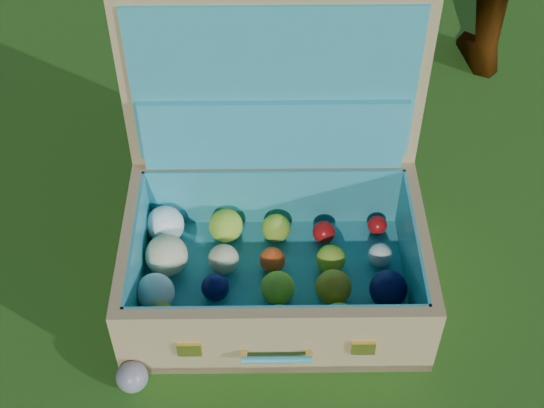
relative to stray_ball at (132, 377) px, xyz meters
The scene contains 3 objects.
ground 0.39m from the stray_ball, 22.95° to the left, with size 60.00×60.00×0.00m, color #215114.
stray_ball is the anchor object (origin of this frame).
suitcase 0.43m from the stray_ball, 44.61° to the left, with size 0.65×0.50×0.60m.
Camera 1 is at (-0.14, -0.95, 1.32)m, focal length 50.00 mm.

